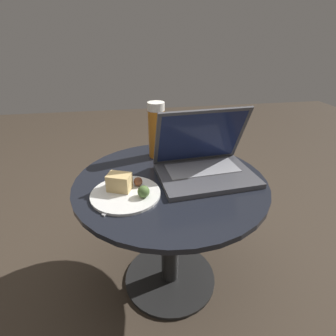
% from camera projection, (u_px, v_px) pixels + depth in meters
% --- Properties ---
extents(ground_plane, '(6.00, 6.00, 0.00)m').
position_uv_depth(ground_plane, '(170.00, 278.00, 1.19)').
color(ground_plane, '#382D23').
extents(table, '(0.70, 0.70, 0.52)m').
position_uv_depth(table, '(170.00, 212.00, 1.02)').
color(table, black).
rests_on(table, ground_plane).
extents(laptop, '(0.36, 0.28, 0.25)m').
position_uv_depth(laptop, '(204.00, 162.00, 0.97)').
color(laptop, '#47474C').
rests_on(laptop, table).
extents(beer_glass, '(0.07, 0.07, 0.23)m').
position_uv_depth(beer_glass, '(156.00, 130.00, 1.09)').
color(beer_glass, '#C6701E').
rests_on(beer_glass, table).
extents(snack_plate, '(0.23, 0.23, 0.07)m').
position_uv_depth(snack_plate, '(126.00, 190.00, 0.86)').
color(snack_plate, silver).
rests_on(snack_plate, table).
extents(fork, '(0.12, 0.14, 0.00)m').
position_uv_depth(fork, '(124.00, 200.00, 0.84)').
color(fork, '#B2B2B7').
rests_on(fork, table).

